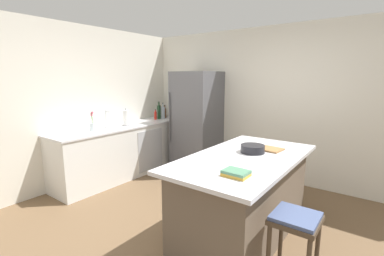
{
  "coord_description": "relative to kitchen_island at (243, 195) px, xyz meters",
  "views": [
    {
      "loc": [
        1.73,
        -2.3,
        1.76
      ],
      "look_at": [
        -0.69,
        0.96,
        1.0
      ],
      "focal_mm": 25.33,
      "sensor_mm": 36.0,
      "label": 1
    }
  ],
  "objects": [
    {
      "name": "cookbook_stack",
      "position": [
        0.2,
        -0.59,
        0.48
      ],
      "size": [
        0.22,
        0.18,
        0.05
      ],
      "color": "gold",
      "rests_on": "kitchen_island"
    },
    {
      "name": "syrup_bottle",
      "position": [
        -2.61,
        1.58,
        0.56
      ],
      "size": [
        0.07,
        0.07,
        0.27
      ],
      "color": "#5B3319",
      "rests_on": "counter_run_left"
    },
    {
      "name": "soda_bottle",
      "position": [
        -2.58,
        1.5,
        0.58
      ],
      "size": [
        0.08,
        0.08,
        0.33
      ],
      "color": "silver",
      "rests_on": "counter_run_left"
    },
    {
      "name": "sink_faucet",
      "position": [
        -2.63,
        0.16,
        0.61
      ],
      "size": [
        0.15,
        0.05,
        0.3
      ],
      "color": "silver",
      "rests_on": "counter_run_left"
    },
    {
      "name": "ground_plane",
      "position": [
        -0.5,
        -0.32,
        -0.46
      ],
      "size": [
        7.2,
        7.2,
        0.0
      ],
      "primitive_type": "plane",
      "color": "brown"
    },
    {
      "name": "mixing_bowl",
      "position": [
        0.0,
        0.19,
        0.5
      ],
      "size": [
        0.27,
        0.27,
        0.09
      ],
      "color": "black",
      "rests_on": "kitchen_island"
    },
    {
      "name": "refrigerator",
      "position": [
        -1.73,
        1.52,
        0.47
      ],
      "size": [
        0.77,
        0.76,
        1.86
      ],
      "color": "#56565B",
      "rests_on": "ground_plane"
    },
    {
      "name": "cutting_board",
      "position": [
        0.09,
        0.43,
        0.46
      ],
      "size": [
        0.35,
        0.27,
        0.02
      ],
      "color": "#9E7042",
      "rests_on": "kitchen_island"
    },
    {
      "name": "flower_vase",
      "position": [
        -2.58,
        -0.15,
        0.54
      ],
      "size": [
        0.09,
        0.09,
        0.31
      ],
      "color": "silver",
      "rests_on": "counter_run_left"
    },
    {
      "name": "bar_stool",
      "position": [
        0.71,
        -0.54,
        0.1
      ],
      "size": [
        0.36,
        0.36,
        0.7
      ],
      "color": "#473828",
      "rests_on": "ground_plane"
    },
    {
      "name": "wine_bottle",
      "position": [
        -2.6,
        1.4,
        0.6
      ],
      "size": [
        0.07,
        0.07,
        0.36
      ],
      "color": "#19381E",
      "rests_on": "counter_run_left"
    },
    {
      "name": "hot_sauce_bottle",
      "position": [
        -2.61,
        1.3,
        0.54
      ],
      "size": [
        0.05,
        0.05,
        0.21
      ],
      "color": "red",
      "rests_on": "counter_run_left"
    },
    {
      "name": "kitchen_island",
      "position": [
        0.0,
        0.0,
        0.0
      ],
      "size": [
        1.02,
        1.93,
        0.92
      ],
      "color": "brown",
      "rests_on": "ground_plane"
    },
    {
      "name": "paper_towel_roll",
      "position": [
        -2.53,
        0.48,
        0.59
      ],
      "size": [
        0.14,
        0.14,
        0.31
      ],
      "color": "gray",
      "rests_on": "counter_run_left"
    },
    {
      "name": "gin_bottle",
      "position": [
        -2.54,
        1.69,
        0.59
      ],
      "size": [
        0.07,
        0.07,
        0.35
      ],
      "color": "#8CB79E",
      "rests_on": "counter_run_left"
    },
    {
      "name": "counter_run_left",
      "position": [
        -2.59,
        0.48,
        -0.0
      ],
      "size": [
        0.66,
        2.64,
        0.92
      ],
      "color": "silver",
      "rests_on": "ground_plane"
    },
    {
      "name": "wall_left",
      "position": [
        -2.95,
        -0.32,
        0.84
      ],
      "size": [
        0.1,
        6.0,
        2.6
      ],
      "primitive_type": "cube",
      "color": "silver",
      "rests_on": "ground_plane"
    },
    {
      "name": "wall_rear",
      "position": [
        -0.5,
        1.93,
        0.84
      ],
      "size": [
        6.0,
        0.1,
        2.6
      ],
      "primitive_type": "cube",
      "color": "silver",
      "rests_on": "ground_plane"
    }
  ]
}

